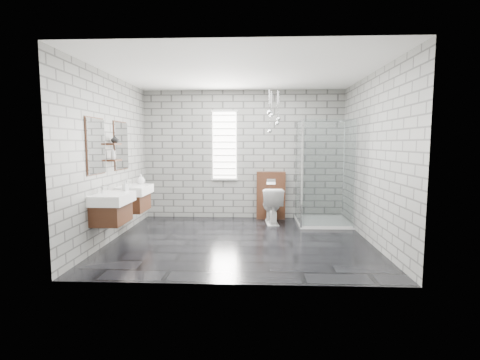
# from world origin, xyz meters

# --- Properties ---
(floor) EXTENTS (4.20, 3.60, 0.02)m
(floor) POSITION_xyz_m (0.00, 0.00, -0.01)
(floor) COLOR black
(floor) RESTS_ON ground
(ceiling) EXTENTS (4.20, 3.60, 0.02)m
(ceiling) POSITION_xyz_m (0.00, 0.00, 2.71)
(ceiling) COLOR white
(ceiling) RESTS_ON wall_back
(wall_back) EXTENTS (4.20, 0.02, 2.70)m
(wall_back) POSITION_xyz_m (0.00, 1.81, 1.35)
(wall_back) COLOR gray
(wall_back) RESTS_ON floor
(wall_front) EXTENTS (4.20, 0.02, 2.70)m
(wall_front) POSITION_xyz_m (0.00, -1.81, 1.35)
(wall_front) COLOR gray
(wall_front) RESTS_ON floor
(wall_left) EXTENTS (0.02, 3.60, 2.70)m
(wall_left) POSITION_xyz_m (-2.11, 0.00, 1.35)
(wall_left) COLOR gray
(wall_left) RESTS_ON floor
(wall_right) EXTENTS (0.02, 3.60, 2.70)m
(wall_right) POSITION_xyz_m (2.11, 0.00, 1.35)
(wall_right) COLOR gray
(wall_right) RESTS_ON floor
(vanity_left) EXTENTS (0.47, 0.70, 1.57)m
(vanity_left) POSITION_xyz_m (-1.91, -0.57, 0.76)
(vanity_left) COLOR #492716
(vanity_left) RESTS_ON wall_left
(vanity_right) EXTENTS (0.47, 0.70, 1.57)m
(vanity_right) POSITION_xyz_m (-1.91, 0.40, 0.76)
(vanity_right) COLOR #492716
(vanity_right) RESTS_ON wall_left
(shelf_lower) EXTENTS (0.14, 0.30, 0.03)m
(shelf_lower) POSITION_xyz_m (-2.03, -0.05, 1.32)
(shelf_lower) COLOR #492716
(shelf_lower) RESTS_ON wall_left
(shelf_upper) EXTENTS (0.14, 0.30, 0.03)m
(shelf_upper) POSITION_xyz_m (-2.03, -0.05, 1.58)
(shelf_upper) COLOR #492716
(shelf_upper) RESTS_ON wall_left
(window) EXTENTS (0.56, 0.05, 1.48)m
(window) POSITION_xyz_m (-0.40, 1.78, 1.55)
(window) COLOR white
(window) RESTS_ON wall_back
(cistern_panel) EXTENTS (0.60, 0.20, 1.00)m
(cistern_panel) POSITION_xyz_m (0.58, 1.70, 0.50)
(cistern_panel) COLOR #492716
(cistern_panel) RESTS_ON floor
(flush_plate) EXTENTS (0.18, 0.01, 0.12)m
(flush_plate) POSITION_xyz_m (0.58, 1.60, 0.80)
(flush_plate) COLOR silver
(flush_plate) RESTS_ON cistern_panel
(shower_enclosure) EXTENTS (1.00, 1.00, 2.03)m
(shower_enclosure) POSITION_xyz_m (1.50, 1.18, 0.50)
(shower_enclosure) COLOR white
(shower_enclosure) RESTS_ON floor
(pendant_cluster) EXTENTS (0.28, 0.24, 0.91)m
(pendant_cluster) POSITION_xyz_m (0.60, 1.37, 2.06)
(pendant_cluster) COLOR silver
(pendant_cluster) RESTS_ON ceiling
(toilet) EXTENTS (0.45, 0.73, 0.72)m
(toilet) POSITION_xyz_m (0.58, 1.29, 0.36)
(toilet) COLOR white
(toilet) RESTS_ON floor
(soap_bottle_a) EXTENTS (0.10, 0.10, 0.16)m
(soap_bottle_a) POSITION_xyz_m (-1.78, -0.27, 0.93)
(soap_bottle_a) COLOR #B2B2B2
(soap_bottle_a) RESTS_ON vanity_left
(soap_bottle_b) EXTENTS (0.16, 0.16, 0.18)m
(soap_bottle_b) POSITION_xyz_m (-1.85, 0.68, 0.94)
(soap_bottle_b) COLOR #B2B2B2
(soap_bottle_b) RESTS_ON vanity_right
(soap_bottle_c) EXTENTS (0.09, 0.09, 0.19)m
(soap_bottle_c) POSITION_xyz_m (-2.02, -0.12, 1.43)
(soap_bottle_c) COLOR #B2B2B2
(soap_bottle_c) RESTS_ON shelf_lower
(vase) EXTENTS (0.13, 0.13, 0.13)m
(vase) POSITION_xyz_m (-2.02, -0.03, 1.66)
(vase) COLOR #B2B2B2
(vase) RESTS_ON shelf_upper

